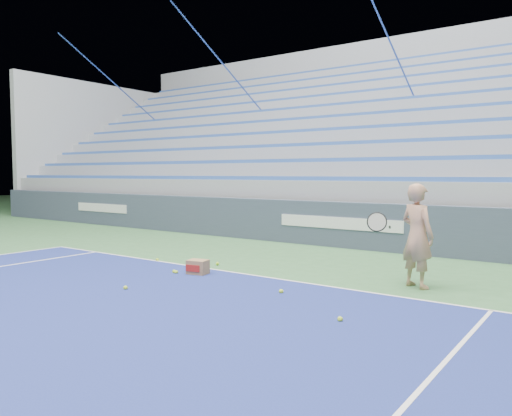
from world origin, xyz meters
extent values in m
cube|color=white|center=(0.00, 11.88, 0.01)|extent=(10.97, 0.05, 0.00)
cube|color=#384255|center=(0.00, 15.88, 0.55)|extent=(30.00, 0.30, 1.10)
cube|color=white|center=(-9.00, 15.72, 0.60)|extent=(2.60, 0.02, 0.28)
cube|color=white|center=(0.00, 15.72, 0.60)|extent=(3.20, 0.02, 0.28)
cube|color=#979AA0|center=(0.00, 20.43, 0.55)|extent=(30.00, 8.50, 1.10)
cube|color=#979AA0|center=(0.00, 20.43, 1.35)|extent=(30.00, 8.50, 0.50)
cube|color=#3159B1|center=(0.00, 16.56, 1.66)|extent=(29.60, 0.42, 0.11)
cube|color=#979AA0|center=(0.00, 20.86, 1.85)|extent=(30.00, 7.65, 0.50)
cube|color=#3159B1|center=(0.00, 17.41, 2.16)|extent=(29.60, 0.42, 0.11)
cube|color=#979AA0|center=(0.00, 21.28, 2.35)|extent=(30.00, 6.80, 0.50)
cube|color=#3159B1|center=(0.00, 18.26, 2.66)|extent=(29.60, 0.42, 0.11)
cube|color=#979AA0|center=(0.00, 21.71, 2.85)|extent=(30.00, 5.95, 0.50)
cube|color=#3159B1|center=(0.00, 19.11, 3.16)|extent=(29.60, 0.42, 0.11)
cube|color=#979AA0|center=(0.00, 22.13, 3.35)|extent=(30.00, 5.10, 0.50)
cube|color=#3159B1|center=(0.00, 19.96, 3.66)|extent=(29.60, 0.42, 0.11)
cube|color=#979AA0|center=(0.00, 22.56, 3.85)|extent=(30.00, 4.25, 0.50)
cube|color=#3159B1|center=(0.00, 20.81, 4.15)|extent=(29.60, 0.42, 0.11)
cube|color=#979AA0|center=(0.00, 22.98, 4.35)|extent=(30.00, 3.40, 0.50)
cube|color=#3159B1|center=(0.00, 21.66, 4.65)|extent=(29.60, 0.42, 0.11)
cube|color=#979AA0|center=(0.00, 23.41, 4.85)|extent=(30.00, 2.55, 0.50)
cube|color=#3159B1|center=(0.00, 22.51, 5.15)|extent=(29.60, 0.42, 0.11)
cube|color=#979AA0|center=(0.00, 23.84, 5.35)|extent=(30.00, 1.70, 0.50)
cube|color=#3159B1|center=(0.00, 23.36, 5.65)|extent=(29.60, 0.42, 0.11)
cube|color=#979AA0|center=(0.00, 24.26, 5.85)|extent=(30.00, 0.85, 0.50)
cube|color=#3159B1|center=(0.00, 24.21, 6.15)|extent=(29.60, 0.42, 0.11)
cube|color=#979AA0|center=(-15.15, 20.43, 3.05)|extent=(0.30, 8.80, 6.10)
cube|color=#979AA0|center=(0.00, 24.98, 3.65)|extent=(31.00, 0.40, 7.30)
cylinder|color=#2F4DA4|center=(-12.00, 20.43, 4.60)|extent=(0.05, 8.53, 5.04)
cylinder|color=#2F4DA4|center=(-6.00, 20.43, 4.60)|extent=(0.05, 8.53, 5.04)
cylinder|color=#2F4DA4|center=(0.00, 20.43, 4.60)|extent=(0.05, 8.53, 5.04)
imported|color=tan|center=(2.87, 12.68, 0.82)|extent=(0.71, 0.61, 1.63)
cylinder|color=black|center=(2.52, 12.43, 0.95)|extent=(0.12, 0.27, 0.08)
cylinder|color=beige|center=(2.42, 12.15, 1.05)|extent=(0.29, 0.16, 0.28)
torus|color=black|center=(2.42, 12.15, 1.05)|extent=(0.31, 0.18, 0.30)
cube|color=#936D47|center=(-0.59, 11.41, 0.13)|extent=(0.39, 0.33, 0.26)
cube|color=#B21E19|center=(-0.59, 11.28, 0.13)|extent=(0.27, 0.07, 0.12)
sphere|color=#BDE32E|center=(-1.00, 11.23, 0.03)|extent=(0.07, 0.07, 0.07)
sphere|color=#BDE32E|center=(-0.69, 9.89, 0.03)|extent=(0.07, 0.07, 0.07)
sphere|color=#BDE32E|center=(2.72, 10.31, 0.03)|extent=(0.07, 0.07, 0.07)
sphere|color=#BDE32E|center=(-2.15, 11.90, 0.03)|extent=(0.07, 0.07, 0.07)
sphere|color=#BDE32E|center=(1.37, 11.09, 0.03)|extent=(0.07, 0.07, 0.07)
sphere|color=#BDE32E|center=(-1.41, 12.29, 0.03)|extent=(0.07, 0.07, 0.07)
sphere|color=#BDE32E|center=(-0.87, 12.29, 0.03)|extent=(0.07, 0.07, 0.07)
sphere|color=#BDE32E|center=(-0.93, 11.22, 0.03)|extent=(0.07, 0.07, 0.07)
camera|label=1|loc=(5.35, 4.94, 1.79)|focal=35.00mm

